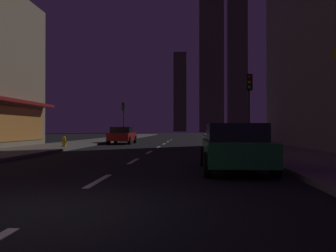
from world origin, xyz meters
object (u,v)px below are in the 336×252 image
(car_parked_near, at_px, (235,147))
(traffic_light_far_left, at_px, (123,112))
(fire_hydrant_far_left, at_px, (64,142))
(traffic_light_near_right, at_px, (249,94))
(car_parked_far, at_px, (122,135))

(car_parked_near, relative_size, traffic_light_far_left, 1.01)
(fire_hydrant_far_left, distance_m, traffic_light_far_left, 17.90)
(car_parked_near, distance_m, traffic_light_far_left, 30.46)
(car_parked_near, height_order, traffic_light_far_left, traffic_light_far_left)
(fire_hydrant_far_left, height_order, traffic_light_near_right, traffic_light_near_right)
(car_parked_near, bearing_deg, car_parked_far, 110.98)
(car_parked_near, bearing_deg, traffic_light_near_right, 77.82)
(car_parked_near, height_order, fire_hydrant_far_left, car_parked_near)
(fire_hydrant_far_left, height_order, traffic_light_far_left, traffic_light_far_left)
(car_parked_near, height_order, car_parked_far, same)
(car_parked_far, relative_size, traffic_light_near_right, 1.01)
(car_parked_near, relative_size, traffic_light_near_right, 1.01)
(traffic_light_near_right, height_order, traffic_light_far_left, same)
(traffic_light_far_left, bearing_deg, car_parked_near, -72.56)
(car_parked_near, distance_m, car_parked_far, 20.11)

